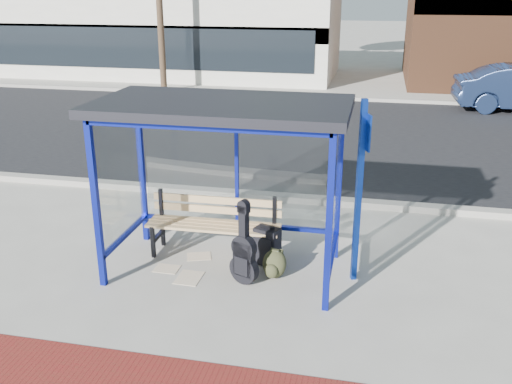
% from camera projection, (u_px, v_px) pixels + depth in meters
% --- Properties ---
extents(ground, '(120.00, 120.00, 0.00)m').
position_uv_depth(ground, '(225.00, 270.00, 8.13)').
color(ground, '#B2ADA0').
rests_on(ground, ground).
extents(curb_near, '(60.00, 0.25, 0.12)m').
position_uv_depth(curb_near, '(265.00, 196.00, 10.77)').
color(curb_near, gray).
rests_on(curb_near, ground).
extents(street_asphalt, '(60.00, 10.00, 0.00)m').
position_uv_depth(street_asphalt, '(302.00, 134.00, 15.48)').
color(street_asphalt, black).
rests_on(street_asphalt, ground).
extents(curb_far, '(60.00, 0.25, 0.12)m').
position_uv_depth(curb_far, '(321.00, 98.00, 20.14)').
color(curb_far, gray).
rests_on(curb_far, ground).
extents(far_sidewalk, '(60.00, 4.00, 0.01)m').
position_uv_depth(far_sidewalk, '(327.00, 90.00, 21.90)').
color(far_sidewalk, '#B2ADA0').
rests_on(far_sidewalk, ground).
extents(bus_shelter, '(3.30, 1.80, 2.42)m').
position_uv_depth(bus_shelter, '(224.00, 127.00, 7.48)').
color(bus_shelter, '#0C178C').
rests_on(bus_shelter, ground).
extents(storefront_white, '(18.00, 6.04, 4.00)m').
position_uv_depth(storefront_white, '(135.00, 27.00, 25.74)').
color(storefront_white, silver).
rests_on(storefront_white, ground).
extents(bench, '(1.98, 0.52, 0.93)m').
position_uv_depth(bench, '(215.00, 222.00, 8.43)').
color(bench, black).
rests_on(bench, ground).
extents(guitar_bag, '(0.43, 0.27, 1.13)m').
position_uv_depth(guitar_bag, '(244.00, 255.00, 7.64)').
color(guitar_bag, black).
rests_on(guitar_bag, ground).
extents(suitcase, '(0.41, 0.33, 0.62)m').
position_uv_depth(suitcase, '(267.00, 246.00, 8.20)').
color(suitcase, black).
rests_on(suitcase, ground).
extents(backpack, '(0.38, 0.35, 0.41)m').
position_uv_depth(backpack, '(274.00, 265.00, 7.86)').
color(backpack, '#2D2F1A').
rests_on(backpack, ground).
extents(sign_post, '(0.16, 0.30, 2.51)m').
position_uv_depth(sign_post, '(360.00, 182.00, 7.41)').
color(sign_post, navy).
rests_on(sign_post, ground).
extents(newspaper_a, '(0.34, 0.43, 0.01)m').
position_uv_depth(newspaper_a, '(189.00, 278.00, 7.90)').
color(newspaper_a, white).
rests_on(newspaper_a, ground).
extents(newspaper_b, '(0.35, 0.28, 0.01)m').
position_uv_depth(newspaper_b, '(167.00, 269.00, 8.16)').
color(newspaper_b, white).
rests_on(newspaper_b, ground).
extents(newspaper_c, '(0.43, 0.38, 0.01)m').
position_uv_depth(newspaper_c, '(199.00, 256.00, 8.53)').
color(newspaper_c, white).
rests_on(newspaper_c, ground).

